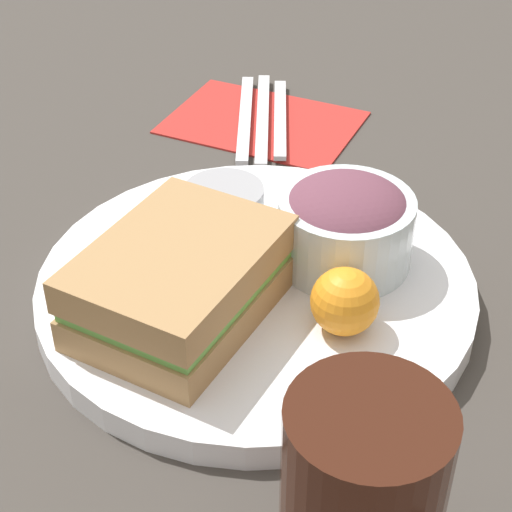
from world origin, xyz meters
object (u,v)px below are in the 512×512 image
at_px(plate, 256,288).
at_px(salad_bowl, 346,223).
at_px(dressing_cup, 224,205).
at_px(fork, 245,118).
at_px(spoon, 280,118).
at_px(knife, 263,118).
at_px(drink_glass, 361,506).
at_px(sandwich, 180,282).

height_order(plate, salad_bowl, salad_bowl).
xyz_separation_m(dressing_cup, fork, (-0.20, -0.07, -0.03)).
xyz_separation_m(dressing_cup, spoon, (-0.21, -0.04, -0.03)).
xyz_separation_m(plate, dressing_cup, (-0.06, -0.06, 0.03)).
xyz_separation_m(salad_bowl, dressing_cup, (-0.01, -0.11, -0.02)).
relative_size(salad_bowl, fork, 0.56).
distance_m(salad_bowl, knife, 0.27).
distance_m(plate, knife, 0.28).
distance_m(fork, knife, 0.02).
xyz_separation_m(plate, drink_glass, (0.20, 0.15, 0.06)).
bearing_deg(drink_glass, salad_bowl, -158.58).
bearing_deg(salad_bowl, fork, -138.68).
bearing_deg(spoon, drink_glass, -175.66).
bearing_deg(drink_glass, plate, -143.06).
xyz_separation_m(salad_bowl, fork, (-0.21, -0.18, -0.05)).
xyz_separation_m(sandwich, salad_bowl, (-0.11, 0.08, 0.01)).
xyz_separation_m(sandwich, fork, (-0.31, -0.10, -0.04)).
height_order(plate, drink_glass, drink_glass).
bearing_deg(spoon, plate, 176.37).
distance_m(dressing_cup, drink_glass, 0.33).
relative_size(sandwich, fork, 0.85).
xyz_separation_m(fork, knife, (-0.01, 0.02, 0.00)).
height_order(salad_bowl, drink_glass, drink_glass).
height_order(plate, fork, plate).
height_order(dressing_cup, knife, dressing_cup).
bearing_deg(spoon, fork, 90.00).
bearing_deg(plate, dressing_cup, -136.27).
relative_size(salad_bowl, drink_glass, 0.77).
bearing_deg(knife, fork, 90.00).
height_order(plate, spoon, plate).
relative_size(sandwich, drink_glass, 1.18).
bearing_deg(plate, sandwich, -26.84).
bearing_deg(fork, drink_glass, -171.77).
height_order(dressing_cup, spoon, dressing_cup).
height_order(salad_bowl, knife, salad_bowl).
relative_size(plate, drink_glass, 2.48).
distance_m(sandwich, salad_bowl, 0.14).
height_order(salad_bowl, spoon, salad_bowl).
distance_m(dressing_cup, knife, 0.21).
bearing_deg(sandwich, fork, -162.51).
xyz_separation_m(plate, sandwich, (0.06, -0.03, 0.04)).
bearing_deg(salad_bowl, plate, -47.51).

